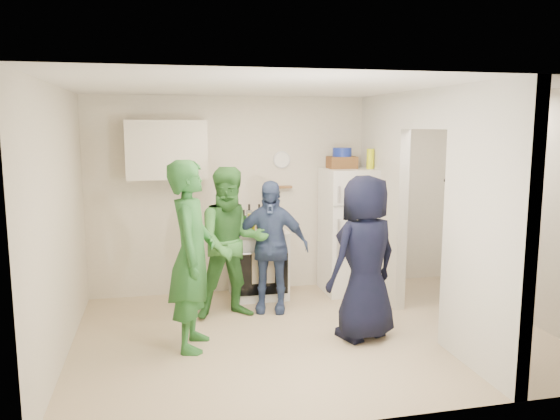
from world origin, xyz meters
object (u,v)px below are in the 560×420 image
at_px(yellow_cup_stack_top, 370,159).
at_px(person_navy, 365,258).
at_px(wicker_basket, 342,162).
at_px(stove, 258,264).
at_px(blue_bowl, 342,152).
at_px(person_green_center, 232,243).
at_px(fridge, 349,231).
at_px(person_denim, 270,246).
at_px(person_nook, 470,237).
at_px(person_green_left, 192,255).

xyz_separation_m(yellow_cup_stack_top, person_navy, (-0.61, -1.42, -0.89)).
bearing_deg(yellow_cup_stack_top, person_navy, -113.11).
bearing_deg(wicker_basket, stove, -178.94).
relative_size(wicker_basket, blue_bowl, 1.46).
xyz_separation_m(person_green_center, person_navy, (1.21, -0.90, -0.02)).
distance_m(fridge, person_navy, 1.57).
bearing_deg(stove, person_denim, -86.43).
height_order(stove, fridge, fridge).
height_order(yellow_cup_stack_top, person_green_center, yellow_cup_stack_top).
bearing_deg(person_denim, yellow_cup_stack_top, 33.79).
height_order(blue_bowl, person_green_center, blue_bowl).
bearing_deg(person_nook, person_navy, -38.04).
relative_size(wicker_basket, person_denim, 0.23).
relative_size(person_denim, person_navy, 0.92).
xyz_separation_m(stove, fridge, (1.19, -0.03, 0.38)).
bearing_deg(person_green_left, fridge, -43.81).
xyz_separation_m(stove, wicker_basket, (1.09, 0.02, 1.25)).
relative_size(yellow_cup_stack_top, person_denim, 0.16).
bearing_deg(stove, blue_bowl, 1.06).
xyz_separation_m(wicker_basket, blue_bowl, (0.00, 0.00, 0.13)).
bearing_deg(yellow_cup_stack_top, person_green_left, -150.85).
bearing_deg(fridge, blue_bowl, 153.43).
height_order(fridge, blue_bowl, blue_bowl).
distance_m(fridge, wicker_basket, 0.88).
distance_m(stove, fridge, 1.24).
height_order(person_green_center, person_nook, person_nook).
height_order(stove, blue_bowl, blue_bowl).
bearing_deg(blue_bowl, person_navy, -100.36).
distance_m(person_navy, person_nook, 1.60).
relative_size(wicker_basket, person_nook, 0.20).
bearing_deg(person_navy, person_nook, 178.24).
height_order(wicker_basket, yellow_cup_stack_top, yellow_cup_stack_top).
relative_size(stove, person_denim, 0.56).
distance_m(yellow_cup_stack_top, person_green_center, 2.09).
xyz_separation_m(blue_bowl, person_green_center, (-1.50, -0.68, -0.96)).
bearing_deg(stove, person_navy, -62.84).
bearing_deg(person_green_center, person_nook, -11.93).
distance_m(wicker_basket, person_green_left, 2.57).
bearing_deg(wicker_basket, person_nook, -40.06).
bearing_deg(fridge, stove, 178.55).
distance_m(stove, yellow_cup_stack_top, 1.92).
bearing_deg(yellow_cup_stack_top, person_nook, -44.23).
distance_m(fridge, person_nook, 1.49).
xyz_separation_m(wicker_basket, person_nook, (1.22, -1.03, -0.81)).
distance_m(yellow_cup_stack_top, person_denim, 1.72).
relative_size(wicker_basket, person_green_center, 0.21).
xyz_separation_m(person_green_center, person_denim, (0.45, 0.11, -0.08)).
xyz_separation_m(blue_bowl, person_navy, (-0.29, -1.57, -0.97)).
height_order(stove, person_green_center, person_green_center).
bearing_deg(person_nook, person_green_center, -65.37).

